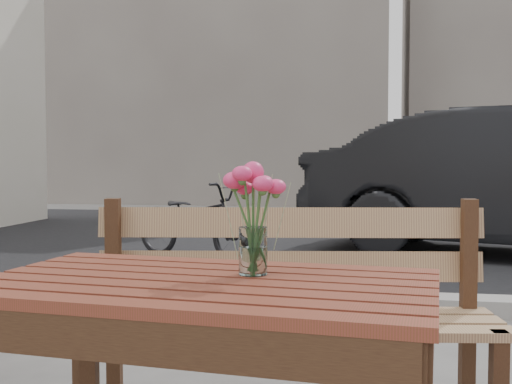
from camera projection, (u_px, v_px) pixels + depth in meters
street at (315, 259)px, 6.59m from camera, size 30.00×8.12×0.12m
backdrop_buildings at (351, 54)px, 15.57m from camera, size 15.50×4.00×8.00m
main_table at (206, 325)px, 1.72m from camera, size 1.27×0.83×0.74m
main_bench at (290, 292)px, 2.39m from camera, size 1.54×0.65×0.93m
main_vase at (253, 205)px, 1.77m from camera, size 0.17×0.17×0.31m
bicycle at (195, 220)px, 6.73m from camera, size 1.66×1.17×0.83m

